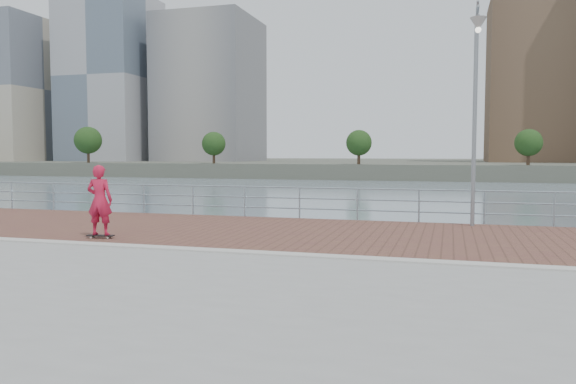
# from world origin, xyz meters

# --- Properties ---
(water) EXTENTS (400.00, 400.00, 0.00)m
(water) POSITION_xyz_m (0.00, 0.00, -2.00)
(water) COLOR slate
(water) RESTS_ON ground
(seawall) EXTENTS (40.00, 24.00, 2.00)m
(seawall) POSITION_xyz_m (0.00, -5.00, -1.00)
(seawall) COLOR gray
(seawall) RESTS_ON ground
(brick_lane) EXTENTS (40.00, 6.80, 0.02)m
(brick_lane) POSITION_xyz_m (0.00, 3.60, 0.01)
(brick_lane) COLOR brown
(brick_lane) RESTS_ON seawall
(curb) EXTENTS (40.00, 0.40, 0.06)m
(curb) POSITION_xyz_m (0.00, 0.00, 0.03)
(curb) COLOR #B7B5AD
(curb) RESTS_ON seawall
(far_shore) EXTENTS (320.00, 95.00, 2.50)m
(far_shore) POSITION_xyz_m (0.00, 122.50, -0.75)
(far_shore) COLOR #4C5142
(far_shore) RESTS_ON ground
(guardrail) EXTENTS (39.06, 0.06, 1.13)m
(guardrail) POSITION_xyz_m (0.00, 7.00, 0.69)
(guardrail) COLOR #8C9EA8
(guardrail) RESTS_ON brick_lane
(street_lamp) EXTENTS (0.48, 1.39, 6.57)m
(street_lamp) POSITION_xyz_m (4.75, 6.02, 4.67)
(street_lamp) COLOR gray
(street_lamp) RESTS_ON brick_lane
(skateboard) EXTENTS (0.76, 0.30, 0.08)m
(skateboard) POSITION_xyz_m (-4.99, 1.01, 0.09)
(skateboard) COLOR black
(skateboard) RESTS_ON brick_lane
(skateboarder) EXTENTS (0.75, 0.56, 1.89)m
(skateboarder) POSITION_xyz_m (-4.99, 1.01, 1.05)
(skateboarder) COLOR #BF1939
(skateboarder) RESTS_ON skateboard
(shoreline_trees) EXTENTS (169.56, 4.96, 6.62)m
(shoreline_trees) POSITION_xyz_m (20.22, 77.00, 4.27)
(shoreline_trees) COLOR #473323
(shoreline_trees) RESTS_ON far_shore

